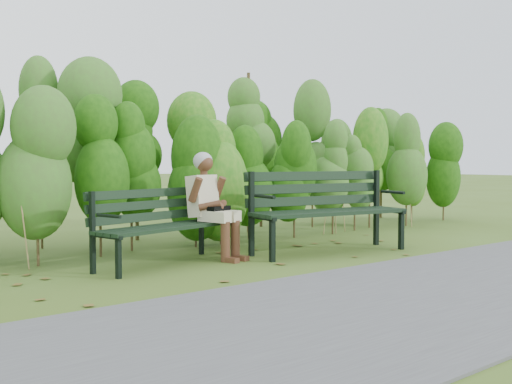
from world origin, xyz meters
TOP-DOWN VIEW (x-y plane):
  - ground at (0.00, 0.00)m, footprint 80.00×80.00m
  - footpath at (0.00, -2.20)m, footprint 60.00×2.50m
  - hedge_band at (0.00, 1.86)m, footprint 11.04×1.67m
  - leaf_litter at (-0.18, -0.02)m, footprint 5.84×2.22m
  - bench_left at (-1.21, 0.51)m, footprint 1.71×0.90m
  - bench_right at (0.83, 0.05)m, footprint 2.06×0.96m
  - seated_woman at (-0.54, 0.50)m, footprint 0.52×0.76m

SIDE VIEW (x-z plane):
  - ground at x=0.00m, z-range 0.00..0.00m
  - leaf_litter at x=-0.18m, z-range 0.00..0.01m
  - footpath at x=0.00m, z-range 0.00..0.01m
  - bench_left at x=-1.21m, z-range 0.07..0.89m
  - bench_right at x=0.83m, z-range 0.09..1.08m
  - seated_woman at x=-0.54m, z-range 0.07..1.29m
  - hedge_band at x=0.00m, z-range 0.05..2.47m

